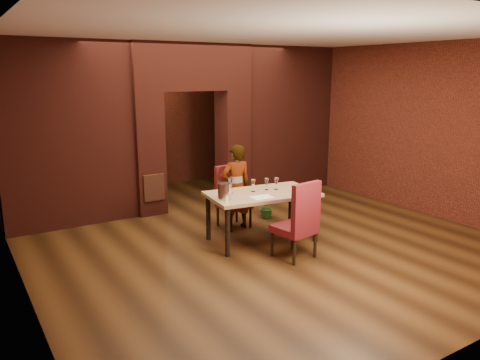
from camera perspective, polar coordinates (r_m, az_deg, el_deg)
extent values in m
plane|color=#422710|center=(7.98, 0.80, -6.40)|extent=(8.00, 8.00, 0.00)
cube|color=silver|center=(7.55, 0.88, 17.17)|extent=(7.00, 8.00, 0.04)
cube|color=maroon|center=(11.15, -10.56, 7.37)|extent=(7.00, 0.04, 3.20)
cube|color=maroon|center=(6.42, -26.36, 2.22)|extent=(0.04, 8.00, 3.20)
cube|color=maroon|center=(9.94, 18.10, 6.29)|extent=(0.04, 8.00, 3.20)
cube|color=maroon|center=(9.01, -11.28, 3.16)|extent=(0.55, 0.55, 2.30)
cube|color=maroon|center=(9.84, -0.90, 4.23)|extent=(0.55, 0.55, 2.30)
cube|color=maroon|center=(9.27, -6.10, 13.54)|extent=(2.45, 0.55, 0.90)
cube|color=maroon|center=(8.55, -20.30, 5.14)|extent=(2.28, 0.35, 3.20)
cube|color=maroon|center=(10.58, 5.68, 7.24)|extent=(2.28, 0.35, 3.20)
cube|color=#A74F30|center=(8.86, -10.42, -0.93)|extent=(0.40, 0.03, 0.50)
cube|color=black|center=(11.01, -12.26, 4.34)|extent=(0.90, 0.08, 2.10)
cube|color=black|center=(10.98, -12.18, 4.32)|extent=(1.02, 0.04, 2.22)
cube|color=tan|center=(7.50, 2.68, -4.48)|extent=(1.81, 1.18, 0.80)
cube|color=maroon|center=(8.11, -0.74, -2.12)|extent=(0.52, 0.52, 1.07)
cube|color=maroon|center=(6.82, 6.63, -4.76)|extent=(0.59, 0.59, 1.16)
imported|color=silver|center=(8.02, -0.49, -0.83)|extent=(0.57, 0.41, 1.47)
cube|color=white|center=(7.11, 2.67, -2.10)|extent=(0.33, 0.26, 0.00)
cylinder|color=silver|center=(6.97, -1.91, -1.38)|extent=(0.20, 0.20, 0.25)
cylinder|color=white|center=(7.28, -1.19, -0.65)|extent=(0.06, 0.06, 0.27)
imported|color=#2C5E23|center=(8.73, 3.25, -3.33)|extent=(0.40, 0.36, 0.40)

